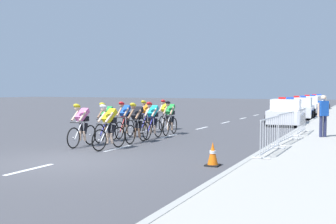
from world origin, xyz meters
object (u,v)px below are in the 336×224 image
at_px(police_car_third, 310,106).
at_px(crowd_barrier_front, 270,136).
at_px(cyclist_second, 109,126).
at_px(cyclist_seventh, 147,116).
at_px(police_car_nearest, 286,113).
at_px(police_car_second, 300,109).
at_px(crowd_barrier_rear, 302,122).
at_px(cyclist_ninth, 165,114).
at_px(cyclist_fifth, 125,119).
at_px(spectator_back, 323,113).
at_px(police_car_furthest, 317,103).
at_px(cyclist_eighth, 170,117).
at_px(cyclist_lead, 82,124).
at_px(cyclist_fourth, 137,122).
at_px(cyclist_sixth, 152,120).
at_px(crowd_barrier_middle, 286,128).
at_px(cyclist_third, 106,121).
at_px(traffic_cone_near, 213,154).

bearing_deg(police_car_third, crowd_barrier_front, -86.46).
distance_m(cyclist_second, cyclist_seventh, 5.23).
height_order(police_car_nearest, police_car_second, same).
bearing_deg(crowd_barrier_rear, cyclist_ninth, -179.60).
distance_m(cyclist_fifth, spectator_back, 8.05).
relative_size(police_car_furthest, crowd_barrier_rear, 1.94).
relative_size(cyclist_eighth, police_car_third, 0.38).
bearing_deg(cyclist_lead, cyclist_fourth, 54.53).
bearing_deg(cyclist_lead, cyclist_sixth, 69.62).
xyz_separation_m(police_car_second, crowd_barrier_rear, (1.59, -11.45, -0.03)).
bearing_deg(cyclist_fifth, police_car_furthest, 79.60).
bearing_deg(police_car_second, cyclist_eighth, -106.03).
height_order(cyclist_second, cyclist_seventh, same).
height_order(police_car_furthest, crowd_barrier_middle, police_car_furthest).
xyz_separation_m(cyclist_sixth, police_car_furthest, (3.83, 26.83, -0.11)).
distance_m(cyclist_fourth, crowd_barrier_rear, 7.20).
relative_size(cyclist_second, cyclist_third, 1.00).
bearing_deg(cyclist_sixth, spectator_back, 22.35).
xyz_separation_m(cyclist_seventh, traffic_cone_near, (5.50, -6.26, -0.48)).
bearing_deg(cyclist_lead, cyclist_fifth, 89.89).
xyz_separation_m(cyclist_fourth, crowd_barrier_middle, (5.22, 1.68, -0.14)).
xyz_separation_m(cyclist_seventh, crowd_barrier_front, (6.58, -4.25, -0.14)).
height_order(cyclist_sixth, cyclist_ninth, same).
xyz_separation_m(cyclist_second, spectator_back, (6.27, 5.85, 0.30)).
xyz_separation_m(cyclist_eighth, crowd_barrier_front, (5.27, -4.06, -0.14)).
relative_size(cyclist_second, cyclist_fifth, 1.00).
bearing_deg(police_car_second, cyclist_fourth, -102.99).
distance_m(cyclist_third, crowd_barrier_rear, 8.29).
distance_m(cyclist_fourth, police_car_furthest, 28.47).
height_order(cyclist_fourth, crowd_barrier_rear, cyclist_fourth).
bearing_deg(cyclist_third, police_car_second, 73.27).
xyz_separation_m(cyclist_third, cyclist_fifth, (-0.01, 1.33, 0.00)).
relative_size(police_car_furthest, spectator_back, 2.70).
bearing_deg(crowd_barrier_middle, cyclist_fourth, -162.13).
relative_size(cyclist_fifth, crowd_barrier_front, 0.74).
height_order(cyclist_second, cyclist_ninth, same).
height_order(cyclist_fourth, police_car_second, police_car_second).
distance_m(cyclist_second, crowd_barrier_front, 5.27).
xyz_separation_m(police_car_third, traffic_cone_near, (0.38, -25.62, -0.37)).
bearing_deg(cyclist_second, crowd_barrier_rear, 51.29).
bearing_deg(cyclist_sixth, crowd_barrier_front, -24.80).
relative_size(cyclist_sixth, police_car_nearest, 0.38).
height_order(police_car_nearest, crowd_barrier_rear, police_car_nearest).
bearing_deg(cyclist_fourth, cyclist_second, -89.84).
relative_size(cyclist_lead, crowd_barrier_front, 0.74).
bearing_deg(traffic_cone_near, crowd_barrier_middle, 77.10).
xyz_separation_m(cyclist_second, traffic_cone_near, (4.13, -1.21, -0.48)).
height_order(crowd_barrier_middle, traffic_cone_near, crowd_barrier_middle).
relative_size(cyclist_fifth, police_car_furthest, 0.38).
xyz_separation_m(cyclist_second, cyclist_ninth, (-1.19, 6.62, 0.00)).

